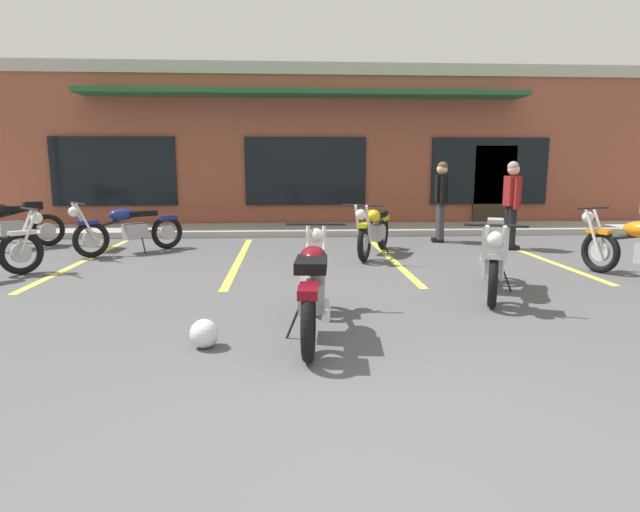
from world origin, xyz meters
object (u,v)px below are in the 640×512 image
motorcycle_foreground_classic (313,286)px  motorcycle_green_cafe_racer (494,253)px  motorcycle_silver_naked (374,230)px  helmet_on_pavement (204,333)px  motorcycle_black_cruiser (129,228)px  person_in_black_shirt (512,200)px  person_in_shorts_foreground (441,197)px

motorcycle_foreground_classic → motorcycle_green_cafe_racer: (2.30, 1.35, 0.07)m
motorcycle_silver_naked → helmet_on_pavement: bearing=-115.8°
motorcycle_foreground_classic → motorcycle_black_cruiser: 5.80m
motorcycle_foreground_classic → motorcycle_green_cafe_racer: size_ratio=1.05×
motorcycle_silver_naked → person_in_black_shirt: (2.73, 0.53, 0.49)m
person_in_shorts_foreground → helmet_on_pavement: 7.49m
motorcycle_silver_naked → person_in_shorts_foreground: person_in_shorts_foreground is taller
motorcycle_black_cruiser → motorcycle_green_cafe_racer: size_ratio=0.87×
helmet_on_pavement → motorcycle_black_cruiser: bearing=112.3°
person_in_black_shirt → helmet_on_pavement: size_ratio=6.44×
person_in_shorts_foreground → person_in_black_shirt: bearing=-44.6°
person_in_black_shirt → person_in_shorts_foreground: size_ratio=1.00×
motorcycle_silver_naked → helmet_on_pavement: (-2.29, -4.74, -0.33)m
motorcycle_green_cafe_racer → person_in_black_shirt: size_ratio=1.20×
motorcycle_black_cruiser → motorcycle_green_cafe_racer: same height
motorcycle_silver_naked → motorcycle_green_cafe_racer: 3.19m
motorcycle_green_cafe_racer → person_in_black_shirt: (1.73, 3.55, 0.42)m
motorcycle_black_cruiser → motorcycle_silver_naked: bearing=-6.5°
motorcycle_foreground_classic → person_in_black_shirt: (4.03, 4.91, 0.49)m
motorcycle_foreground_classic → motorcycle_silver_naked: 4.57m
motorcycle_black_cruiser → helmet_on_pavement: bearing=-67.7°
motorcycle_foreground_classic → helmet_on_pavement: size_ratio=8.11×
motorcycle_silver_naked → person_in_shorts_foreground: bearing=43.5°
motorcycle_black_cruiser → helmet_on_pavement: (2.15, -5.24, -0.33)m
motorcycle_green_cafe_racer → motorcycle_black_cruiser: bearing=147.0°
motorcycle_foreground_classic → motorcycle_black_cruiser: bearing=122.7°
motorcycle_green_cafe_racer → person_in_shorts_foreground: 4.67m
motorcycle_green_cafe_racer → person_in_black_shirt: bearing=64.0°
motorcycle_foreground_classic → person_in_shorts_foreground: person_in_shorts_foreground is taller
motorcycle_silver_naked → person_in_black_shirt: person_in_black_shirt is taller
person_in_shorts_foreground → helmet_on_pavement: size_ratio=6.44×
person_in_shorts_foreground → motorcycle_green_cafe_racer: bearing=-98.3°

